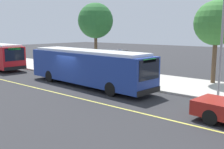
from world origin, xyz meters
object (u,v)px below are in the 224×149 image
pedestrian_commuter (113,70)px  route_sign_post (120,61)px  transit_bus_main (87,66)px  waiting_bench (113,70)px

pedestrian_commuter → route_sign_post: bearing=-9.6°
transit_bus_main → waiting_bench: size_ratio=7.87×
route_sign_post → pedestrian_commuter: (-0.93, 0.16, -0.84)m
pedestrian_commuter → transit_bus_main: bearing=-102.0°
transit_bus_main → pedestrian_commuter: size_ratio=7.45×
route_sign_post → pedestrian_commuter: bearing=170.4°
route_sign_post → transit_bus_main: bearing=-121.3°
transit_bus_main → route_sign_post: size_ratio=4.49×
waiting_bench → pedestrian_commuter: 2.95m
transit_bus_main → pedestrian_commuter: (0.56, 2.61, -0.50)m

